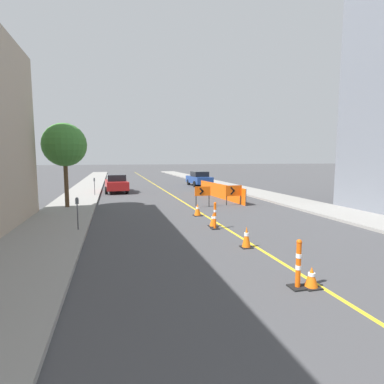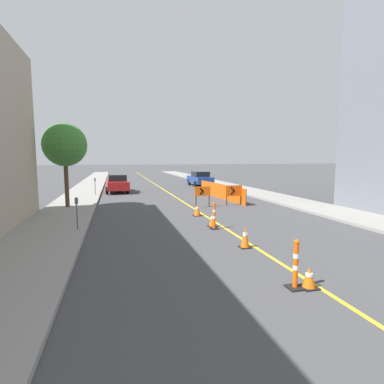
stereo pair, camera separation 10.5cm
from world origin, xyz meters
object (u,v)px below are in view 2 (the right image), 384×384
at_px(delineator_post_rear, 214,217).
at_px(parking_meter_far_curb, 77,207).
at_px(traffic_cone_fifth, 197,210).
at_px(delineator_post_front, 296,267).
at_px(parked_car_curb_near, 117,183).
at_px(arrow_barricade_primary, 203,192).
at_px(traffic_cone_third, 245,237).
at_px(street_tree_left_near, 65,145).
at_px(traffic_cone_fourth, 213,220).
at_px(parked_car_curb_mid, 200,179).
at_px(arrow_barricade_secondary, 234,191).
at_px(traffic_cone_second, 309,278).
at_px(parking_meter_near_curb, 95,183).

relative_size(delineator_post_rear, parking_meter_far_curb, 0.88).
height_order(traffic_cone_fifth, delineator_post_front, delineator_post_front).
bearing_deg(parked_car_curb_near, arrow_barricade_primary, -65.88).
relative_size(traffic_cone_third, parked_car_curb_near, 0.17).
xyz_separation_m(delineator_post_front, delineator_post_rear, (0.07, 6.06, -0.00)).
distance_m(delineator_post_rear, street_tree_left_near, 10.35).
distance_m(traffic_cone_fourth, street_tree_left_near, 10.16).
distance_m(parked_car_curb_near, parked_car_curb_mid, 9.80).
relative_size(delineator_post_rear, parked_car_curb_mid, 0.27).
distance_m(arrow_barricade_secondary, street_tree_left_near, 10.64).
bearing_deg(delineator_post_front, traffic_cone_fourth, 88.65).
height_order(traffic_cone_third, parking_meter_far_curb, parking_meter_far_curb).
relative_size(traffic_cone_second, traffic_cone_fifth, 0.76).
bearing_deg(parked_car_curb_near, arrow_barricade_secondary, -55.92).
bearing_deg(traffic_cone_third, parked_car_curb_mid, 77.79).
bearing_deg(traffic_cone_fourth, traffic_cone_second, -88.49).
height_order(traffic_cone_second, delineator_post_front, delineator_post_front).
height_order(traffic_cone_fourth, parking_meter_near_curb, parking_meter_near_curb).
height_order(arrow_barricade_primary, arrow_barricade_secondary, arrow_barricade_primary).
bearing_deg(traffic_cone_second, delineator_post_front, 170.42).
xyz_separation_m(traffic_cone_fourth, street_tree_left_near, (-6.92, 6.59, 3.46)).
relative_size(parking_meter_near_curb, street_tree_left_near, 0.28).
relative_size(traffic_cone_fifth, parking_meter_near_curb, 0.48).
bearing_deg(traffic_cone_fourth, parking_meter_far_curb, 176.45).
bearing_deg(parked_car_curb_near, traffic_cone_fifth, -75.44).
xyz_separation_m(parking_meter_far_curb, street_tree_left_near, (-1.25, 6.24, 2.71)).
bearing_deg(arrow_barricade_secondary, delineator_post_front, -109.17).
xyz_separation_m(traffic_cone_third, arrow_barricade_primary, (1.02, 8.50, 0.57)).
distance_m(traffic_cone_second, street_tree_left_near, 15.36).
xyz_separation_m(traffic_cone_second, delineator_post_front, (-0.33, 0.06, 0.26)).
relative_size(traffic_cone_fifth, parked_car_curb_mid, 0.15).
bearing_deg(parking_meter_near_curb, traffic_cone_fourth, -65.38).
distance_m(traffic_cone_fifth, parked_car_curb_near, 12.99).
height_order(parked_car_curb_mid, street_tree_left_near, street_tree_left_near).
bearing_deg(parking_meter_far_curb, street_tree_left_near, 101.31).
distance_m(arrow_barricade_primary, parked_car_curb_mid, 14.42).
height_order(arrow_barricade_primary, parked_car_curb_near, parked_car_curb_near).
relative_size(delineator_post_front, parked_car_curb_mid, 0.27).
height_order(traffic_cone_fourth, delineator_post_rear, delineator_post_rear).
distance_m(traffic_cone_fourth, parked_car_curb_near, 15.47).
relative_size(traffic_cone_third, street_tree_left_near, 0.15).
relative_size(traffic_cone_second, delineator_post_rear, 0.43).
xyz_separation_m(traffic_cone_third, traffic_cone_fifth, (-0.05, 5.87, -0.04)).
height_order(parked_car_curb_near, parking_meter_near_curb, parked_car_curb_near).
distance_m(parked_car_curb_near, parking_meter_far_curb, 14.70).
height_order(delineator_post_front, delineator_post_rear, same).
bearing_deg(traffic_cone_fourth, delineator_post_rear, -99.81).
bearing_deg(delineator_post_rear, arrow_barricade_secondary, 60.65).
distance_m(traffic_cone_fourth, arrow_barricade_primary, 5.36).
relative_size(traffic_cone_third, parking_meter_near_curb, 0.54).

